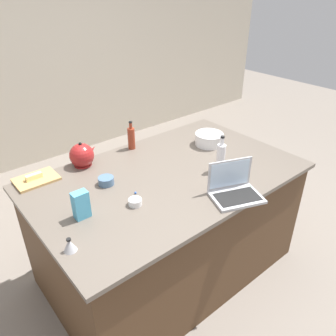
# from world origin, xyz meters

# --- Properties ---
(ground_plane) EXTENTS (12.00, 12.00, 0.00)m
(ground_plane) POSITION_xyz_m (0.00, 0.00, 0.00)
(ground_plane) COLOR slate
(wall_back) EXTENTS (8.00, 0.10, 2.60)m
(wall_back) POSITION_xyz_m (0.00, 2.55, 1.30)
(wall_back) COLOR beige
(wall_back) RESTS_ON ground
(island_counter) EXTENTS (1.90, 1.18, 0.90)m
(island_counter) POSITION_xyz_m (0.00, 0.00, 0.45)
(island_counter) COLOR #4C331E
(island_counter) RESTS_ON ground
(laptop) EXTENTS (0.37, 0.33, 0.22)m
(laptop) POSITION_xyz_m (0.15, -0.47, 0.95)
(laptop) COLOR #B7B7BC
(laptop) RESTS_ON island_counter
(mixing_bowl_large) EXTENTS (0.23, 0.23, 0.10)m
(mixing_bowl_large) POSITION_xyz_m (0.57, 0.15, 0.95)
(mixing_bowl_large) COLOR white
(mixing_bowl_large) RESTS_ON island_counter
(bottle_vinegar) EXTENTS (0.06, 0.06, 0.27)m
(bottle_vinegar) POSITION_xyz_m (0.32, -0.20, 1.01)
(bottle_vinegar) COLOR white
(bottle_vinegar) RESTS_ON island_counter
(bottle_soy) EXTENTS (0.06, 0.06, 0.23)m
(bottle_soy) POSITION_xyz_m (0.04, 0.51, 0.99)
(bottle_soy) COLOR maroon
(bottle_soy) RESTS_ON island_counter
(kettle) EXTENTS (0.21, 0.18, 0.20)m
(kettle) POSITION_xyz_m (-0.40, 0.50, 0.98)
(kettle) COLOR maroon
(kettle) RESTS_ON island_counter
(cutting_board) EXTENTS (0.28, 0.20, 0.02)m
(cutting_board) POSITION_xyz_m (-0.75, 0.51, 0.91)
(cutting_board) COLOR tan
(cutting_board) RESTS_ON island_counter
(butter_stick_left) EXTENTS (0.11, 0.04, 0.04)m
(butter_stick_left) POSITION_xyz_m (-0.76, 0.51, 0.94)
(butter_stick_left) COLOR #F4E58C
(butter_stick_left) RESTS_ON cutting_board
(ramekin_small) EXTENTS (0.08, 0.08, 0.04)m
(ramekin_small) POSITION_xyz_m (-0.39, -0.15, 0.92)
(ramekin_small) COLOR white
(ramekin_small) RESTS_ON island_counter
(ramekin_medium) EXTENTS (0.11, 0.11, 0.05)m
(ramekin_medium) POSITION_xyz_m (-0.40, 0.16, 0.93)
(ramekin_medium) COLOR slate
(ramekin_medium) RESTS_ON island_counter
(kitchen_timer) EXTENTS (0.07, 0.07, 0.08)m
(kitchen_timer) POSITION_xyz_m (-0.87, -0.27, 0.94)
(kitchen_timer) COLOR #B2B2B7
(kitchen_timer) RESTS_ON island_counter
(candy_bag) EXTENTS (0.09, 0.06, 0.17)m
(candy_bag) POSITION_xyz_m (-0.69, -0.06, 0.99)
(candy_bag) COLOR #4CA5CC
(candy_bag) RESTS_ON island_counter
(candy_0) EXTENTS (0.02, 0.02, 0.02)m
(candy_0) POSITION_xyz_m (0.30, -0.49, 0.91)
(candy_0) COLOR green
(candy_0) RESTS_ON island_counter
(candy_1) EXTENTS (0.01, 0.01, 0.01)m
(candy_1) POSITION_xyz_m (0.06, -0.39, 0.91)
(candy_1) COLOR red
(candy_1) RESTS_ON island_counter
(candy_2) EXTENTS (0.01, 0.01, 0.01)m
(candy_2) POSITION_xyz_m (-0.32, -0.06, 0.91)
(candy_2) COLOR blue
(candy_2) RESTS_ON island_counter
(candy_3) EXTENTS (0.02, 0.02, 0.02)m
(candy_3) POSITION_xyz_m (0.56, 0.06, 0.91)
(candy_3) COLOR yellow
(candy_3) RESTS_ON island_counter
(candy_4) EXTENTS (0.02, 0.02, 0.02)m
(candy_4) POSITION_xyz_m (0.55, -0.29, 0.91)
(candy_4) COLOR yellow
(candy_4) RESTS_ON island_counter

